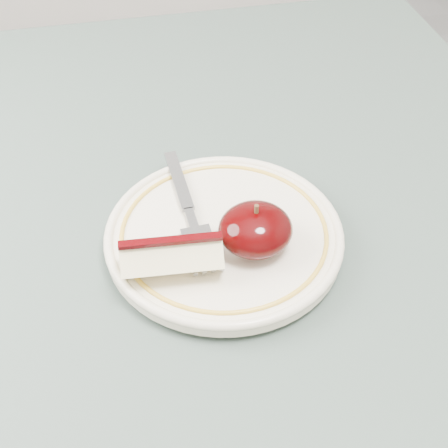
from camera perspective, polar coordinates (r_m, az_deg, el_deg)
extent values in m
cylinder|color=brown|center=(1.23, 10.95, 1.79)|extent=(0.05, 0.05, 0.71)
cube|color=#3D4B45|center=(0.61, -6.91, -2.47)|extent=(0.90, 0.90, 0.04)
cylinder|color=beige|center=(0.58, 0.00, -1.76)|extent=(0.12, 0.12, 0.01)
cylinder|color=beige|center=(0.57, 0.00, -1.14)|extent=(0.22, 0.22, 0.01)
torus|color=beige|center=(0.57, 0.00, -0.79)|extent=(0.22, 0.22, 0.01)
torus|color=gold|center=(0.57, 0.00, -0.69)|extent=(0.19, 0.19, 0.00)
ellipsoid|color=black|center=(0.54, 2.90, -0.50)|extent=(0.07, 0.06, 0.04)
cylinder|color=#472D19|center=(0.53, 2.98, 1.26)|extent=(0.00, 0.00, 0.01)
cube|color=#FCEFB9|center=(0.52, -4.78, -3.08)|extent=(0.09, 0.04, 0.04)
cube|color=#340103|center=(0.51, -4.92, -1.53)|extent=(0.09, 0.01, 0.00)
cube|color=gray|center=(0.62, -4.16, 4.02)|extent=(0.02, 0.09, 0.00)
cube|color=gray|center=(0.58, -3.01, 0.53)|extent=(0.01, 0.03, 0.00)
cube|color=gray|center=(0.56, -2.48, -1.07)|extent=(0.03, 0.02, 0.00)
cube|color=gray|center=(0.54, -0.62, -2.81)|extent=(0.01, 0.04, 0.00)
cube|color=gray|center=(0.54, -1.42, -2.97)|extent=(0.01, 0.04, 0.00)
cube|color=gray|center=(0.54, -2.23, -3.12)|extent=(0.01, 0.04, 0.00)
cube|color=gray|center=(0.54, -3.03, -3.28)|extent=(0.01, 0.04, 0.00)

